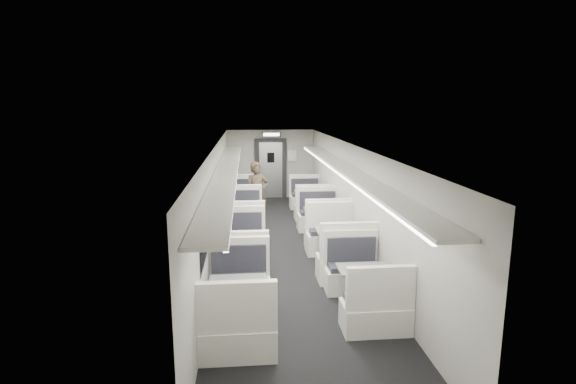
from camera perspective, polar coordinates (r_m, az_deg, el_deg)
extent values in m
cube|color=black|center=(10.23, -0.31, -7.94)|extent=(3.00, 12.00, 0.12)
cube|color=silver|center=(9.70, -0.32, 6.27)|extent=(3.00, 12.00, 0.12)
cube|color=#B0ADA5|center=(15.85, -2.23, 3.57)|extent=(3.00, 0.12, 2.40)
cube|color=#B0ADA5|center=(4.22, 7.29, -18.53)|extent=(3.00, 0.12, 2.40)
cube|color=#B0ADA5|center=(9.88, -9.37, -1.19)|extent=(0.12, 12.00, 2.40)
cube|color=#B0ADA5|center=(10.14, 8.50, -0.84)|extent=(0.12, 12.00, 2.40)
cube|color=white|center=(12.42, -5.89, -3.20)|extent=(1.05, 0.58, 0.44)
cube|color=#20202B|center=(12.38, -5.91, -1.94)|extent=(0.93, 0.46, 0.10)
cube|color=white|center=(12.08, -5.95, -0.83)|extent=(1.05, 0.12, 0.69)
cube|color=white|center=(13.92, -5.84, -1.63)|extent=(1.05, 0.58, 0.44)
cube|color=#20202B|center=(13.83, -5.86, -0.56)|extent=(0.93, 0.46, 0.10)
cube|color=white|center=(14.01, -5.88, 0.82)|extent=(1.05, 0.12, 0.69)
cylinder|color=#B6B6B8|center=(13.14, -5.87, -1.87)|extent=(0.10, 0.10, 0.68)
cylinder|color=#B6B6B8|center=(13.22, -5.85, -3.24)|extent=(0.36, 0.36, 0.03)
cube|color=slate|center=(13.06, -5.91, -0.24)|extent=(0.87, 0.59, 0.04)
cube|color=white|center=(10.36, -5.99, -6.06)|extent=(1.09, 0.61, 0.46)
cube|color=#20202B|center=(10.31, -6.02, -4.51)|extent=(0.97, 0.48, 0.10)
cube|color=white|center=(9.99, -6.07, -3.19)|extent=(1.09, 0.12, 0.72)
cube|color=white|center=(11.90, -5.91, -3.78)|extent=(1.09, 0.61, 0.46)
cube|color=#20202B|center=(11.80, -5.94, -2.49)|extent=(0.97, 0.48, 0.10)
cube|color=white|center=(11.98, -5.96, -0.78)|extent=(1.09, 0.12, 0.72)
cylinder|color=#B6B6B8|center=(11.10, -5.96, -4.23)|extent=(0.10, 0.10, 0.71)
cylinder|color=#B6B6B8|center=(11.19, -5.93, -5.91)|extent=(0.37, 0.37, 0.03)
cube|color=slate|center=(11.00, -6.00, -2.24)|extent=(0.91, 0.62, 0.04)
cube|color=white|center=(8.29, -6.14, -10.61)|extent=(1.04, 0.58, 0.44)
cube|color=#20202B|center=(8.22, -6.17, -8.78)|extent=(0.92, 0.46, 0.10)
cube|color=white|center=(7.90, -6.24, -7.37)|extent=(1.04, 0.12, 0.69)
cube|color=white|center=(9.73, -6.02, -7.28)|extent=(1.04, 0.58, 0.44)
cube|color=#20202B|center=(9.62, -6.06, -5.80)|extent=(0.92, 0.46, 0.10)
cube|color=white|center=(9.77, -6.08, -3.74)|extent=(1.04, 0.12, 0.69)
cylinder|color=#B6B6B8|center=(8.97, -6.09, -8.10)|extent=(0.10, 0.10, 0.68)
cylinder|color=#B6B6B8|center=(9.08, -6.05, -10.03)|extent=(0.35, 0.35, 0.03)
cube|color=slate|center=(8.85, -6.14, -5.79)|extent=(0.86, 0.59, 0.04)
cube|color=white|center=(6.29, -6.40, -18.09)|extent=(1.03, 0.57, 0.44)
cube|color=#20202B|center=(6.19, -6.45, -15.81)|extent=(0.91, 0.45, 0.10)
cube|color=white|center=(5.85, -6.55, -14.32)|extent=(1.03, 0.12, 0.68)
cube|color=white|center=(7.65, -6.20, -12.57)|extent=(1.03, 0.57, 0.44)
cube|color=#20202B|center=(7.52, -6.25, -10.80)|extent=(0.91, 0.45, 0.10)
cube|color=white|center=(7.64, -6.27, -8.11)|extent=(1.03, 0.12, 0.68)
cylinder|color=#B6B6B8|center=(6.91, -6.31, -14.19)|extent=(0.10, 0.10, 0.67)
cylinder|color=#B6B6B8|center=(7.05, -6.25, -16.54)|extent=(0.35, 0.35, 0.03)
cube|color=slate|center=(6.76, -6.38, -11.34)|extent=(0.85, 0.58, 0.04)
cube|color=white|center=(12.99, 2.99, -2.59)|extent=(0.97, 0.54, 0.41)
cube|color=#20202B|center=(12.96, 2.99, -1.47)|extent=(0.86, 0.43, 0.09)
cube|color=white|center=(12.68, 3.14, -0.48)|extent=(0.97, 0.11, 0.64)
cube|color=white|center=(14.37, 2.17, -1.24)|extent=(0.97, 0.54, 0.41)
cube|color=#20202B|center=(14.29, 2.19, -0.27)|extent=(0.86, 0.43, 0.09)
cube|color=white|center=(14.46, 2.08, 0.97)|extent=(0.97, 0.11, 0.64)
cylinder|color=#B6B6B8|center=(13.65, 2.56, -1.43)|extent=(0.09, 0.09, 0.63)
cylinder|color=#B6B6B8|center=(13.72, 2.55, -2.66)|extent=(0.33, 0.33, 0.03)
cube|color=slate|center=(13.58, 2.58, 0.03)|extent=(0.81, 0.55, 0.04)
cube|color=white|center=(10.45, 5.10, -5.94)|extent=(1.05, 0.58, 0.45)
cube|color=#20202B|center=(10.40, 5.10, -4.46)|extent=(0.93, 0.47, 0.10)
cube|color=white|center=(10.10, 5.37, -3.20)|extent=(1.05, 0.12, 0.69)
cube|color=white|center=(11.91, 3.77, -3.78)|extent=(1.05, 0.58, 0.45)
cube|color=#20202B|center=(11.82, 3.81, -2.54)|extent=(0.93, 0.47, 0.10)
cube|color=white|center=(11.99, 3.64, -0.89)|extent=(1.05, 0.12, 0.69)
cylinder|color=#B6B6B8|center=(11.15, 4.40, -4.20)|extent=(0.10, 0.10, 0.68)
cylinder|color=#B6B6B8|center=(11.24, 4.37, -5.81)|extent=(0.36, 0.36, 0.03)
cube|color=slate|center=(11.05, 4.43, -2.30)|extent=(0.87, 0.59, 0.04)
cube|color=white|center=(8.67, 7.41, -9.58)|extent=(1.09, 0.61, 0.46)
cube|color=#20202B|center=(8.60, 7.41, -7.74)|extent=(0.97, 0.48, 0.10)
cube|color=white|center=(8.27, 7.85, -6.27)|extent=(1.09, 0.12, 0.72)
cube|color=white|center=(10.15, 5.42, -6.41)|extent=(1.09, 0.61, 0.46)
cube|color=#20202B|center=(10.04, 5.48, -4.92)|extent=(0.97, 0.48, 0.10)
cube|color=white|center=(10.20, 5.25, -2.86)|extent=(1.09, 0.12, 0.72)
cylinder|color=#B6B6B8|center=(9.37, 6.35, -7.15)|extent=(0.10, 0.10, 0.71)
cylinder|color=#B6B6B8|center=(9.48, 6.30, -9.10)|extent=(0.37, 0.37, 0.03)
cube|color=slate|center=(9.25, 6.40, -4.82)|extent=(0.91, 0.62, 0.04)
cube|color=white|center=(6.96, 11.01, -15.31)|extent=(0.98, 0.55, 0.42)
cube|color=#20202B|center=(6.87, 11.03, -13.30)|extent=(0.87, 0.44, 0.09)
cube|color=white|center=(6.56, 11.68, -11.89)|extent=(0.98, 0.11, 0.65)
cube|color=white|center=(8.23, 8.16, -10.92)|extent=(0.98, 0.55, 0.42)
cube|color=#20202B|center=(8.11, 8.26, -9.32)|extent=(0.87, 0.44, 0.09)
cube|color=white|center=(8.23, 7.95, -6.96)|extent=(0.98, 0.11, 0.65)
cylinder|color=#B6B6B8|center=(7.54, 9.48, -12.16)|extent=(0.09, 0.09, 0.64)
cylinder|color=#B6B6B8|center=(7.67, 9.41, -14.27)|extent=(0.33, 0.33, 0.03)
cube|color=slate|center=(7.41, 9.57, -9.62)|extent=(0.82, 0.56, 0.04)
imported|color=black|center=(12.30, -3.97, -0.20)|extent=(0.68, 0.49, 1.74)
cube|color=black|center=(13.19, -8.08, 2.59)|extent=(0.02, 1.18, 0.84)
cube|color=black|center=(11.02, -8.60, 0.90)|extent=(0.02, 1.18, 0.84)
cube|color=black|center=(8.87, -9.37, -1.61)|extent=(0.02, 1.18, 0.84)
cube|color=black|center=(6.75, -10.64, -5.71)|extent=(0.02, 1.18, 0.84)
cube|color=white|center=(9.44, -7.81, 2.73)|extent=(0.46, 10.40, 0.05)
cube|color=white|center=(9.44, -6.59, 2.45)|extent=(0.05, 10.20, 0.04)
cube|color=white|center=(9.66, 7.31, 2.93)|extent=(0.46, 10.40, 0.05)
cube|color=white|center=(9.63, 6.14, 2.63)|extent=(0.05, 10.20, 0.04)
cube|color=black|center=(15.75, -2.20, 2.97)|extent=(1.10, 0.10, 2.10)
cube|color=#B6B6B8|center=(15.73, -2.20, 2.78)|extent=(0.80, 0.05, 1.95)
cube|color=black|center=(15.63, -2.20, 4.39)|extent=(0.25, 0.02, 0.35)
cube|color=black|center=(15.14, -2.14, 7.32)|extent=(0.62, 0.10, 0.16)
cube|color=white|center=(15.08, -2.12, 7.31)|extent=(0.54, 0.02, 0.10)
cube|color=silver|center=(15.73, 0.53, 4.62)|extent=(0.32, 0.02, 0.40)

